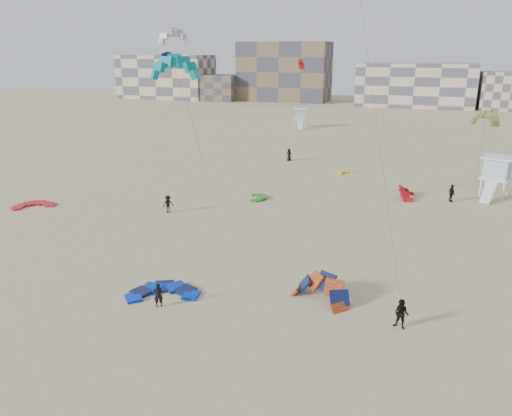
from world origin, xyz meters
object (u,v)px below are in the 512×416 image
(kite_ground_blue, at_px, (163,294))
(lifeguard_tower_near, at_px, (496,176))
(kite_ground_orange, at_px, (320,300))
(kitesurfer_main, at_px, (158,295))

(kite_ground_blue, relative_size, lifeguard_tower_near, 0.70)
(kite_ground_orange, xyz_separation_m, kitesurfer_main, (-9.42, -4.09, 0.80))
(kite_ground_orange, height_order, kitesurfer_main, kite_ground_orange)
(kitesurfer_main, distance_m, lifeguard_tower_near, 41.20)
(kite_ground_orange, bearing_deg, kite_ground_blue, -140.38)
(kite_ground_orange, bearing_deg, lifeguard_tower_near, 91.51)
(kite_ground_blue, xyz_separation_m, kite_ground_orange, (9.97, 2.57, 0.00))
(kitesurfer_main, height_order, lifeguard_tower_near, lifeguard_tower_near)
(kite_ground_blue, xyz_separation_m, kitesurfer_main, (0.55, -1.52, 0.80))
(kite_ground_orange, distance_m, kitesurfer_main, 10.31)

